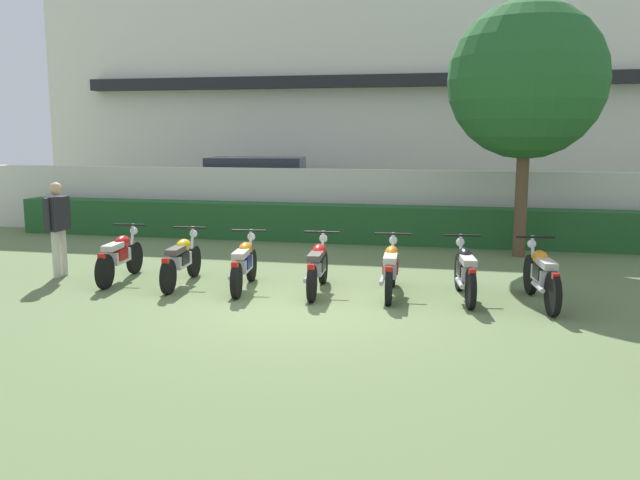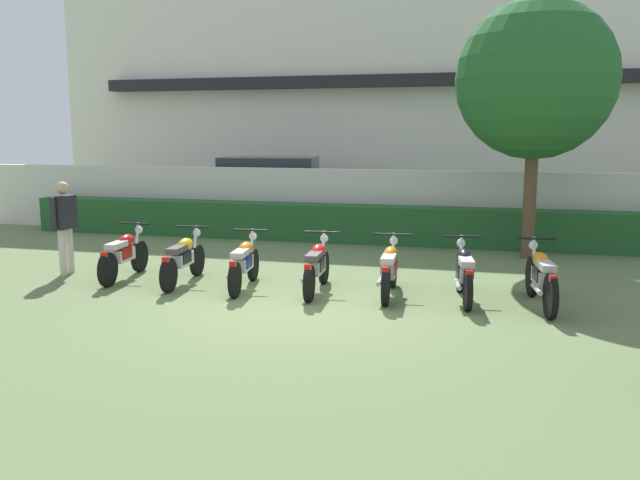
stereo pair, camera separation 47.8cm
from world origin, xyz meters
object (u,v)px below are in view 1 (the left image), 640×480
at_px(tree_near_inspector, 527,81).
at_px(parked_car, 262,190).
at_px(motorcycle_in_row_1, 181,260).
at_px(motorcycle_in_row_0, 120,256).
at_px(motorcycle_in_row_5, 465,271).
at_px(inspector_person, 58,221).
at_px(motorcycle_in_row_2, 244,263).
at_px(motorcycle_in_row_4, 391,268).
at_px(motorcycle_in_row_3, 318,266).
at_px(motorcycle_in_row_6, 541,275).

bearing_deg(tree_near_inspector, parked_car, 149.61).
bearing_deg(motorcycle_in_row_1, tree_near_inspector, -60.66).
distance_m(motorcycle_in_row_0, motorcycle_in_row_5, 5.93).
bearing_deg(inspector_person, motorcycle_in_row_2, -4.04).
bearing_deg(motorcycle_in_row_1, parked_car, 2.43).
height_order(tree_near_inspector, motorcycle_in_row_2, tree_near_inspector).
bearing_deg(motorcycle_in_row_4, motorcycle_in_row_3, 88.94).
bearing_deg(motorcycle_in_row_2, motorcycle_in_row_0, 79.06).
bearing_deg(motorcycle_in_row_0, motorcycle_in_row_2, -99.01).
xyz_separation_m(parked_car, motorcycle_in_row_1, (1.04, -8.03, -0.50)).
relative_size(motorcycle_in_row_3, motorcycle_in_row_4, 1.02).
bearing_deg(motorcycle_in_row_0, motorcycle_in_row_3, -96.80).
xyz_separation_m(parked_car, motorcycle_in_row_4, (4.62, -8.00, -0.50)).
xyz_separation_m(motorcycle_in_row_4, motorcycle_in_row_6, (2.29, -0.10, 0.02)).
height_order(parked_car, motorcycle_in_row_1, parked_car).
bearing_deg(parked_car, motorcycle_in_row_4, -67.47).
bearing_deg(motorcycle_in_row_3, motorcycle_in_row_4, -91.86).
xyz_separation_m(parked_car, tree_near_inspector, (6.89, -4.04, 2.69)).
bearing_deg(motorcycle_in_row_5, motorcycle_in_row_1, 81.99).
height_order(tree_near_inspector, motorcycle_in_row_1, tree_near_inspector).
xyz_separation_m(motorcycle_in_row_0, motorcycle_in_row_3, (3.58, -0.09, -0.01)).
height_order(motorcycle_in_row_3, inspector_person, inspector_person).
height_order(tree_near_inspector, motorcycle_in_row_5, tree_near_inspector).
relative_size(motorcycle_in_row_4, inspector_person, 1.06).
bearing_deg(parked_car, motorcycle_in_row_6, -57.00).
relative_size(motorcycle_in_row_0, motorcycle_in_row_3, 1.00).
relative_size(tree_near_inspector, motorcycle_in_row_1, 2.75).
height_order(motorcycle_in_row_3, motorcycle_in_row_4, motorcycle_in_row_4).
bearing_deg(motorcycle_in_row_3, motorcycle_in_row_6, -94.99).
relative_size(motorcycle_in_row_0, motorcycle_in_row_1, 0.97).
xyz_separation_m(parked_car, inspector_person, (-1.40, -7.86, 0.08)).
bearing_deg(motorcycle_in_row_4, inspector_person, 85.24).
relative_size(motorcycle_in_row_1, motorcycle_in_row_4, 1.05).
bearing_deg(motorcycle_in_row_6, parked_car, 32.42).
height_order(motorcycle_in_row_1, motorcycle_in_row_3, same).
distance_m(motorcycle_in_row_3, inspector_person, 4.87).
relative_size(parked_car, inspector_person, 2.75).
height_order(motorcycle_in_row_4, motorcycle_in_row_6, motorcycle_in_row_6).
bearing_deg(motorcycle_in_row_1, motorcycle_in_row_6, -95.59).
bearing_deg(motorcycle_in_row_1, inspector_person, 80.93).
height_order(tree_near_inspector, motorcycle_in_row_6, tree_near_inspector).
distance_m(tree_near_inspector, motorcycle_in_row_6, 5.15).
distance_m(motorcycle_in_row_2, motorcycle_in_row_4, 2.43).
relative_size(motorcycle_in_row_1, inspector_person, 1.11).
relative_size(motorcycle_in_row_2, motorcycle_in_row_3, 0.98).
height_order(parked_car, motorcycle_in_row_2, parked_car).
relative_size(parked_car, motorcycle_in_row_1, 2.47).
xyz_separation_m(motorcycle_in_row_1, motorcycle_in_row_6, (5.87, -0.07, 0.02)).
bearing_deg(inspector_person, motorcycle_in_row_6, -1.70).
bearing_deg(motorcycle_in_row_6, inspector_person, 80.26).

